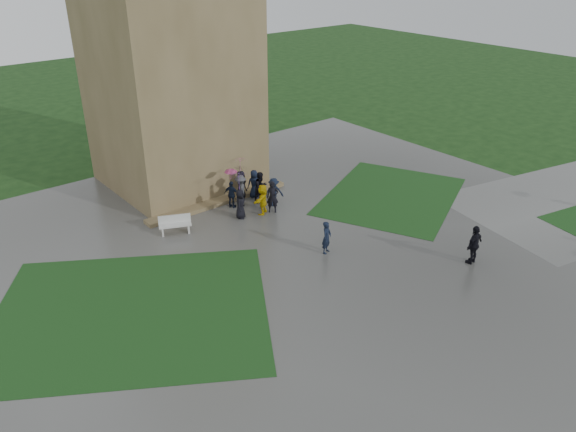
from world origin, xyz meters
TOP-DOWN VIEW (x-y plane):
  - ground at (0.00, 0.00)m, footprint 120.00×120.00m
  - plaza at (0.00, 2.00)m, footprint 34.00×34.00m
  - lawn_inset_left at (-8.50, 4.00)m, footprint 14.10×13.46m
  - lawn_inset_right at (8.50, 5.00)m, footprint 11.12×10.15m
  - tower at (0.00, 15.00)m, footprint 8.00×8.00m
  - tower_plinth at (0.00, 10.60)m, footprint 9.00×0.80m
  - bench at (-3.68, 8.96)m, footprint 1.72×1.16m
  - visitor_cluster at (1.14, 9.05)m, footprint 3.50×3.56m
  - pedestrian_mid at (0.99, 2.55)m, footprint 0.71×0.60m
  - pedestrian_near at (5.64, -2.48)m, footprint 1.16×0.70m

SIDE VIEW (x-z plane):
  - ground at x=0.00m, z-range 0.00..0.00m
  - plaza at x=0.00m, z-range 0.00..0.02m
  - lawn_inset_left at x=-8.50m, z-range 0.02..0.03m
  - lawn_inset_right at x=8.50m, z-range 0.02..0.03m
  - tower_plinth at x=0.00m, z-range 0.02..0.24m
  - bench at x=-3.68m, z-range 0.03..0.99m
  - pedestrian_mid at x=0.99m, z-range 0.02..1.67m
  - pedestrian_near at x=5.64m, z-range 0.02..1.94m
  - visitor_cluster at x=1.14m, z-range -0.15..2.50m
  - tower at x=0.00m, z-range 0.00..18.00m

